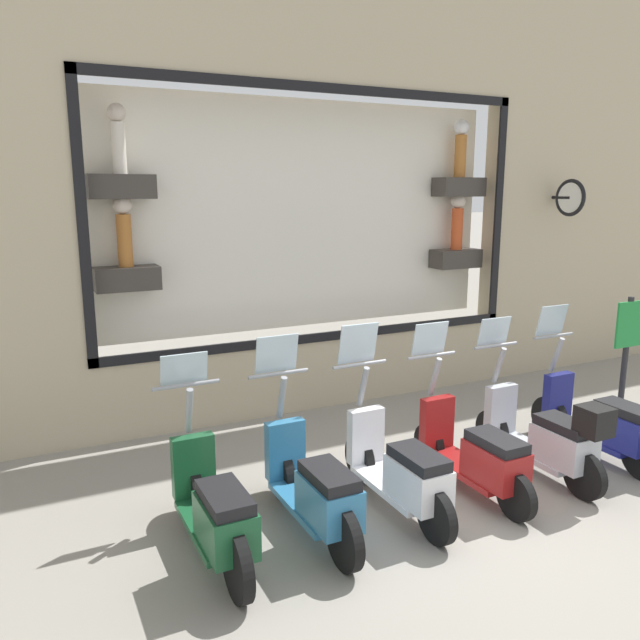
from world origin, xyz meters
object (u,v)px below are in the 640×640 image
scooter_navy_0 (602,423)px  scooter_red_2 (476,454)px  scooter_white_3 (400,471)px  scooter_silver_1 (548,437)px  scooter_green_5 (215,512)px  shop_sign_post (625,362)px  scooter_teal_4 (314,489)px

scooter_navy_0 → scooter_red_2: (-0.01, 1.77, -0.02)m
scooter_white_3 → scooter_silver_1: bearing=-92.2°
scooter_navy_0 → scooter_green_5: 4.42m
scooter_green_5 → shop_sign_post: (0.38, -5.21, 0.49)m
scooter_silver_1 → shop_sign_post: 1.80m
scooter_red_2 → shop_sign_post: bearing=-81.4°
scooter_navy_0 → scooter_white_3: 2.65m
scooter_teal_4 → shop_sign_post: 4.37m
scooter_green_5 → scooter_silver_1: bearing=-91.1°
scooter_silver_1 → shop_sign_post: shop_sign_post is taller
scooter_silver_1 → scooter_navy_0: bearing=-85.6°
scooter_red_2 → scooter_white_3: bearing=89.7°
scooter_silver_1 → scooter_red_2: 0.89m
scooter_green_5 → scooter_white_3: bearing=-90.1°
scooter_white_3 → scooter_green_5: (0.00, 1.77, 0.02)m
scooter_navy_0 → scooter_green_5: size_ratio=1.00×
scooter_navy_0 → shop_sign_post: (0.38, -0.79, 0.50)m
scooter_red_2 → scooter_white_3: 0.88m
scooter_silver_1 → scooter_teal_4: (0.07, 2.65, -0.02)m
scooter_teal_4 → scooter_silver_1: bearing=-91.5°
scooter_white_3 → shop_sign_post: bearing=-83.7°
shop_sign_post → scooter_navy_0: bearing=115.7°
scooter_teal_4 → shop_sign_post: bearing=-85.0°
scooter_green_5 → shop_sign_post: shop_sign_post is taller
scooter_teal_4 → shop_sign_post: shop_sign_post is taller
scooter_red_2 → scooter_navy_0: bearing=-89.8°
scooter_green_5 → shop_sign_post: bearing=-85.8°
scooter_silver_1 → scooter_red_2: scooter_red_2 is taller
scooter_silver_1 → scooter_teal_4: 2.65m
scooter_navy_0 → shop_sign_post: size_ratio=1.04×
scooter_navy_0 → scooter_white_3: size_ratio=1.00×
scooter_navy_0 → scooter_red_2: size_ratio=1.01×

